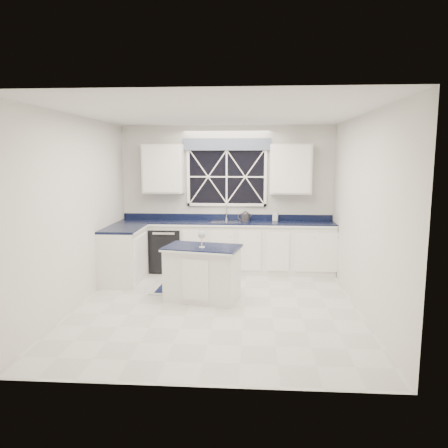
# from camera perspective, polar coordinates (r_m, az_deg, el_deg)

# --- Properties ---
(ground) EXTENTS (4.50, 4.50, 0.00)m
(ground) POSITION_cam_1_polar(r_m,az_deg,el_deg) (6.39, -0.92, -10.62)
(ground) COLOR beige
(ground) RESTS_ON ground
(back_wall) EXTENTS (4.00, 0.10, 2.70)m
(back_wall) POSITION_cam_1_polar(r_m,az_deg,el_deg) (8.31, 0.37, 3.44)
(back_wall) COLOR beige
(back_wall) RESTS_ON ground
(base_cabinets) EXTENTS (3.99, 1.60, 0.90)m
(base_cabinets) POSITION_cam_1_polar(r_m,az_deg,el_deg) (8.01, -2.22, -3.28)
(base_cabinets) COLOR white
(base_cabinets) RESTS_ON ground
(countertop) EXTENTS (3.98, 0.64, 0.04)m
(countertop) POSITION_cam_1_polar(r_m,az_deg,el_deg) (8.06, 0.23, 0.19)
(countertop) COLOR black
(countertop) RESTS_ON base_cabinets
(dishwasher) EXTENTS (0.60, 0.58, 0.82)m
(dishwasher) POSITION_cam_1_polar(r_m,az_deg,el_deg) (8.29, -7.39, -3.22)
(dishwasher) COLOR black
(dishwasher) RESTS_ON ground
(window) EXTENTS (1.65, 0.09, 1.26)m
(window) POSITION_cam_1_polar(r_m,az_deg,el_deg) (8.23, 0.35, 6.74)
(window) COLOR black
(window) RESTS_ON ground
(upper_cabinets) EXTENTS (3.10, 0.34, 0.90)m
(upper_cabinets) POSITION_cam_1_polar(r_m,az_deg,el_deg) (8.10, 0.29, 7.20)
(upper_cabinets) COLOR white
(upper_cabinets) RESTS_ON ground
(faucet) EXTENTS (0.05, 0.20, 0.30)m
(faucet) POSITION_cam_1_polar(r_m,az_deg,el_deg) (8.23, 0.32, 1.62)
(faucet) COLOR #BBBBBD
(faucet) RESTS_ON countertop
(island) EXTENTS (1.20, 0.86, 0.81)m
(island) POSITION_cam_1_polar(r_m,az_deg,el_deg) (6.55, -2.83, -6.40)
(island) COLOR white
(island) RESTS_ON ground
(rug) EXTENTS (1.39, 0.89, 0.02)m
(rug) POSITION_cam_1_polar(r_m,az_deg,el_deg) (7.17, -3.73, -8.37)
(rug) COLOR #A7A7A3
(rug) RESTS_ON ground
(kettle) EXTENTS (0.28, 0.20, 0.20)m
(kettle) POSITION_cam_1_polar(r_m,az_deg,el_deg) (8.12, 2.79, 1.04)
(kettle) COLOR #313134
(kettle) RESTS_ON countertop
(wine_glass) EXTENTS (0.12, 0.12, 0.27)m
(wine_glass) POSITION_cam_1_polar(r_m,az_deg,el_deg) (6.35, -2.93, -1.40)
(wine_glass) COLOR silver
(wine_glass) RESTS_ON island
(soap_bottle) EXTENTS (0.11, 0.11, 0.21)m
(soap_bottle) POSITION_cam_1_polar(r_m,az_deg,el_deg) (8.20, 6.73, 1.17)
(soap_bottle) COLOR silver
(soap_bottle) RESTS_ON countertop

